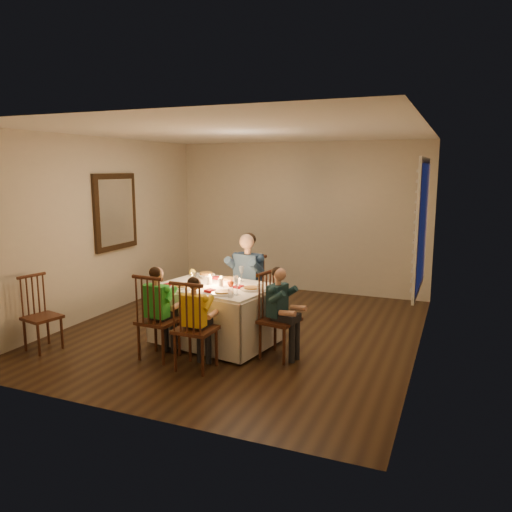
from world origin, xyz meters
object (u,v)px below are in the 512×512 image
at_px(child_green, 160,358).
at_px(child_teal, 279,357).
at_px(chair_near_right, 196,368).
at_px(child_yellow, 196,368).
at_px(dining_table, 216,302).
at_px(adult, 247,327).
at_px(chair_end, 279,357).
at_px(serving_bowl, 206,276).
at_px(chair_near_left, 160,358).
at_px(chair_extra, 45,350).
at_px(chair_adult, 247,327).

height_order(child_green, child_teal, child_green).
bearing_deg(chair_near_right, child_yellow, -0.00).
relative_size(dining_table, adult, 1.20).
height_order(chair_end, serving_bowl, serving_bowl).
xyz_separation_m(chair_near_left, adult, (0.48, 1.43, 0.00)).
xyz_separation_m(adult, child_green, (-0.48, -1.43, 0.00)).
xyz_separation_m(chair_extra, adult, (1.90, 1.74, 0.00)).
height_order(chair_adult, child_teal, child_teal).
height_order(chair_extra, adult, adult).
distance_m(dining_table, chair_adult, 0.89).
bearing_deg(child_teal, chair_near_left, 123.85).
bearing_deg(chair_extra, chair_end, -60.11).
xyz_separation_m(child_green, child_yellow, (0.54, -0.11, 0.00)).
distance_m(dining_table, adult, 0.89).
xyz_separation_m(dining_table, serving_bowl, (-0.32, 0.34, 0.24)).
bearing_deg(chair_near_left, child_green, -0.00).
xyz_separation_m(dining_table, child_yellow, (0.17, -0.83, -0.52)).
bearing_deg(serving_bowl, child_yellow, -67.32).
bearing_deg(serving_bowl, chair_extra, -137.36).
bearing_deg(chair_near_left, child_teal, -153.80).
relative_size(chair_near_left, chair_end, 1.00).
xyz_separation_m(adult, child_teal, (0.79, -0.89, 0.00)).
relative_size(chair_near_right, adult, 0.77).
bearing_deg(child_green, chair_end, -153.80).
height_order(child_yellow, serving_bowl, serving_bowl).
relative_size(chair_near_left, child_yellow, 0.97).
relative_size(adult, child_green, 1.21).
bearing_deg(dining_table, child_green, -107.62).
relative_size(chair_near_left, serving_bowl, 4.72).
height_order(dining_table, chair_adult, dining_table).
height_order(chair_end, child_green, child_green).
bearing_deg(child_yellow, dining_table, -77.81).
bearing_deg(chair_adult, adult, 0.00).
bearing_deg(serving_bowl, chair_near_left, -92.81).
relative_size(child_green, child_yellow, 1.05).
distance_m(adult, serving_bowl, 0.95).
bearing_deg(dining_table, child_teal, -1.53).
xyz_separation_m(chair_near_left, serving_bowl, (0.05, 1.06, 0.76)).
bearing_deg(serving_bowl, chair_near_right, -67.32).
relative_size(chair_end, child_green, 0.93).
bearing_deg(chair_extra, chair_adult, -35.14).
bearing_deg(adult, serving_bowl, -128.48).
xyz_separation_m(chair_near_right, child_yellow, (0.00, 0.00, 0.00)).
height_order(chair_extra, child_teal, child_teal).
bearing_deg(chair_adult, chair_extra, -127.63).
distance_m(dining_table, chair_near_right, 0.99).
xyz_separation_m(chair_near_right, adult, (-0.06, 1.55, 0.00)).
bearing_deg(chair_extra, child_green, -65.51).
xyz_separation_m(chair_adult, serving_bowl, (-0.42, -0.38, 0.76)).
height_order(chair_near_right, serving_bowl, serving_bowl).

